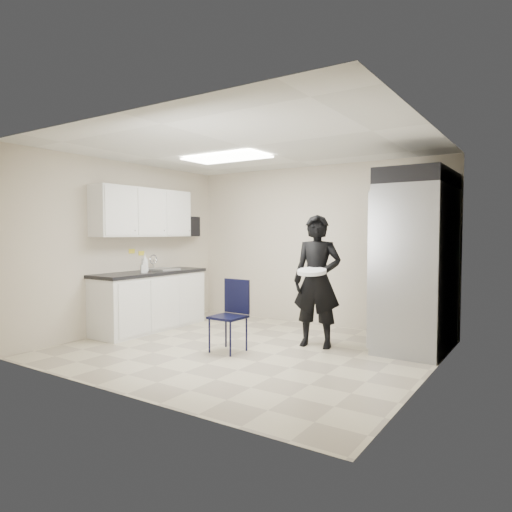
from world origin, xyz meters
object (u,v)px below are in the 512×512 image
Objects in this scene: man_tuxedo at (317,281)px; lower_counter at (150,302)px; commercial_fridge at (417,268)px; folding_chair at (228,317)px.

lower_counter is at bearing 179.67° from man_tuxedo.
commercial_fridge reaches higher than lower_counter.
man_tuxedo is at bearing 9.57° from lower_counter.
folding_chair is at bearing -142.56° from commercial_fridge.
lower_counter is 1.09× the size of man_tuxedo.
commercial_fridge reaches higher than folding_chair.
folding_chair is 0.51× the size of man_tuxedo.
man_tuxedo reaches higher than lower_counter.
lower_counter is 0.90× the size of commercial_fridge.
commercial_fridge is 2.37× the size of folding_chair.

